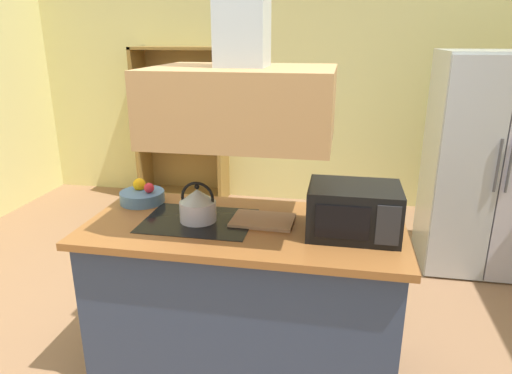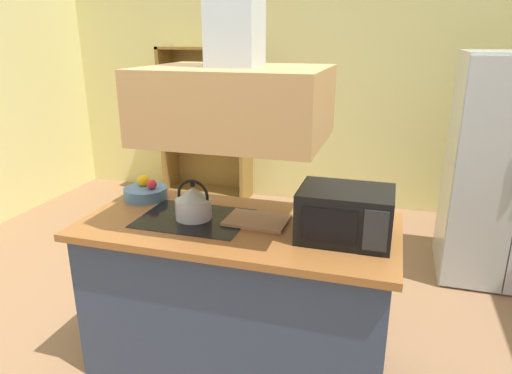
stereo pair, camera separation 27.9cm
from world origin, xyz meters
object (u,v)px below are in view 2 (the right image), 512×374
(microwave, at_px, (345,214))
(fruit_bowl, at_px, (146,192))
(refrigerator, at_px, (511,171))
(dish_cabinet, at_px, (208,133))
(cutting_board, at_px, (257,220))
(kettle, at_px, (193,203))

(microwave, distance_m, fruit_bowl, 1.29)
(refrigerator, height_order, dish_cabinet, refrigerator)
(dish_cabinet, bearing_deg, cutting_board, -62.45)
(dish_cabinet, height_order, cutting_board, dish_cabinet)
(dish_cabinet, distance_m, kettle, 3.00)
(microwave, height_order, fruit_bowl, microwave)
(dish_cabinet, xyz_separation_m, fruit_bowl, (0.65, -2.56, 0.17))
(kettle, relative_size, cutting_board, 0.66)
(refrigerator, xyz_separation_m, microwave, (-1.09, -1.65, 0.14))
(cutting_board, bearing_deg, refrigerator, 44.96)
(dish_cabinet, height_order, fruit_bowl, dish_cabinet)
(kettle, height_order, microwave, microwave)
(kettle, bearing_deg, dish_cabinet, 111.05)
(microwave, bearing_deg, kettle, 178.61)
(kettle, distance_m, microwave, 0.84)
(fruit_bowl, bearing_deg, dish_cabinet, 104.12)
(dish_cabinet, xyz_separation_m, kettle, (1.07, -2.79, 0.22))
(kettle, distance_m, cutting_board, 0.37)
(refrigerator, distance_m, dish_cabinet, 3.22)
(cutting_board, distance_m, microwave, 0.50)
(kettle, xyz_separation_m, cutting_board, (0.35, 0.05, -0.09))
(dish_cabinet, height_order, kettle, dish_cabinet)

